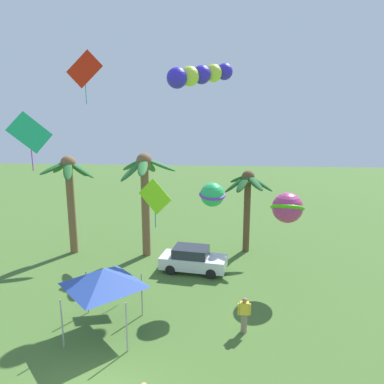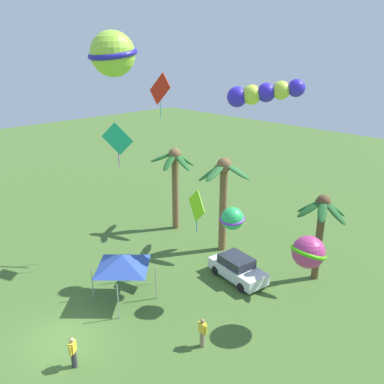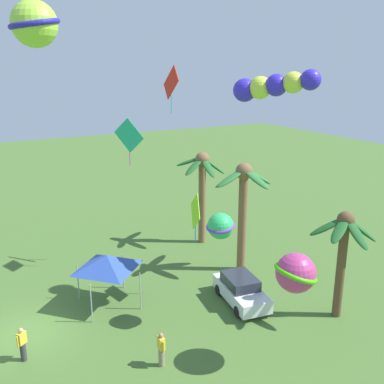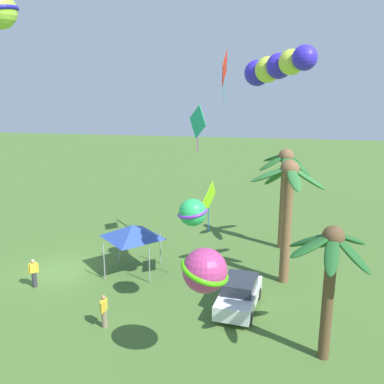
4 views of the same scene
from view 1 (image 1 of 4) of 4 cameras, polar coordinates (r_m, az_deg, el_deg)
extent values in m
cylinder|color=brown|center=(23.07, -7.62, -2.81)|extent=(0.54, 0.54, 6.37)
ellipsoid|color=#2D7033|center=(22.49, -5.28, 4.44)|extent=(2.16, 0.96, 1.05)
ellipsoid|color=#2D7033|center=(23.41, -7.04, 4.34)|extent=(0.85, 2.05, 1.32)
ellipsoid|color=#2D7033|center=(23.21, -9.58, 4.46)|extent=(2.08, 1.59, 1.12)
ellipsoid|color=#2D7033|center=(22.10, -9.70, 3.58)|extent=(1.76, 1.76, 1.49)
ellipsoid|color=#2D7033|center=(21.54, -8.09, 4.06)|extent=(0.85, 2.15, 1.05)
sphere|color=brown|center=(22.49, -7.84, 5.08)|extent=(1.02, 1.02, 1.02)
cylinder|color=brown|center=(24.73, -19.15, -2.61)|extent=(0.52, 0.52, 6.17)
ellipsoid|color=#236028|center=(23.87, -17.76, 3.53)|extent=(1.83, 0.62, 1.28)
ellipsoid|color=#236028|center=(24.79, -18.25, 3.62)|extent=(1.16, 1.81, 1.42)
ellipsoid|color=#236028|center=(24.97, -20.72, 3.86)|extent=(1.90, 1.48, 1.13)
ellipsoid|color=#236028|center=(23.87, -21.68, 3.71)|extent=(1.74, 1.82, 0.93)
ellipsoid|color=#236028|center=(23.36, -19.70, 3.36)|extent=(1.19, 1.94, 1.19)
sphere|color=brown|center=(24.18, -19.64, 4.49)|extent=(0.98, 0.98, 0.98)
cylinder|color=brown|center=(24.03, 8.98, -3.68)|extent=(0.45, 0.45, 5.22)
ellipsoid|color=#1E5623|center=(23.48, 11.13, 1.42)|extent=(1.82, 0.82, 1.22)
ellipsoid|color=#1E5623|center=(24.21, 10.02, 1.58)|extent=(1.37, 1.68, 1.37)
ellipsoid|color=#1E5623|center=(24.17, 7.74, 2.17)|extent=(1.58, 1.80, 0.95)
ellipsoid|color=#1E5623|center=(23.40, 7.30, 1.34)|extent=(1.74, 0.78, 1.34)
ellipsoid|color=#1E5623|center=(22.75, 8.35, 1.36)|extent=(1.28, 1.87, 1.09)
ellipsoid|color=#1E5623|center=(22.77, 10.29, 1.49)|extent=(1.31, 1.91, 0.96)
sphere|color=brown|center=(23.47, 9.18, 2.48)|extent=(0.85, 0.85, 0.85)
cube|color=silver|center=(21.26, 0.23, -11.35)|extent=(4.10, 2.23, 0.70)
cube|color=#282D38|center=(21.05, -0.18, -9.74)|extent=(2.22, 1.77, 0.56)
cylinder|color=black|center=(21.88, 3.84, -11.55)|extent=(0.62, 0.26, 0.60)
cylinder|color=black|center=(20.47, 3.12, -13.24)|extent=(0.62, 0.26, 0.60)
cylinder|color=black|center=(22.35, -2.40, -11.01)|extent=(0.62, 0.26, 0.60)
cylinder|color=black|center=(20.97, -3.56, -12.61)|extent=(0.62, 0.26, 0.60)
cylinder|color=gray|center=(16.05, 8.51, -20.45)|extent=(0.26, 0.26, 0.84)
cube|color=yellow|center=(15.70, 8.59, -18.31)|extent=(0.38, 0.23, 0.54)
sphere|color=#A37556|center=(15.51, 8.63, -17.11)|extent=(0.21, 0.21, 0.21)
cylinder|color=yellow|center=(15.71, 7.70, -18.48)|extent=(0.09, 0.09, 0.52)
cylinder|color=yellow|center=(15.74, 9.46, -18.46)|extent=(0.09, 0.09, 0.52)
cylinder|color=#9E9EA3|center=(15.53, -20.52, -19.60)|extent=(0.06, 0.06, 2.10)
cylinder|color=#9E9EA3|center=(14.69, -10.66, -20.95)|extent=(0.06, 0.06, 2.10)
cylinder|color=#9E9EA3|center=(17.60, -16.81, -15.43)|extent=(0.06, 0.06, 2.10)
cylinder|color=#9E9EA3|center=(16.86, -8.22, -16.28)|extent=(0.06, 0.06, 2.10)
pyramid|color=#2D4CA8|center=(15.46, -14.33, -13.36)|extent=(2.86, 2.86, 0.75)
cube|color=red|center=(19.59, -17.21, 18.71)|extent=(1.96, 0.29, 1.94)
cylinder|color=teal|center=(19.48, -17.01, 15.47)|extent=(0.04, 0.04, 1.27)
cube|color=#1FB86F|center=(18.73, -25.07, 8.82)|extent=(1.69, 1.30, 2.04)
cylinder|color=#B524C3|center=(18.81, -24.75, 5.21)|extent=(0.04, 0.04, 1.36)
sphere|color=#2ABE5D|center=(17.78, 3.35, -0.43)|extent=(1.24, 1.24, 1.24)
torus|color=purple|center=(17.78, 3.35, -0.43)|extent=(1.70, 1.71, 0.40)
sphere|color=#3526D4|center=(20.26, -2.49, 18.18)|extent=(1.16, 1.16, 1.16)
sphere|color=#CAE741|center=(20.65, -0.42, 18.44)|extent=(1.11, 1.11, 1.11)
sphere|color=#3526D4|center=(21.07, 1.58, 18.67)|extent=(1.06, 1.06, 1.06)
sphere|color=#CAE741|center=(21.50, 3.50, 18.87)|extent=(1.02, 1.02, 1.02)
sphere|color=#3526D4|center=(21.96, 5.35, 19.05)|extent=(0.97, 0.97, 0.97)
cube|color=#8CED17|center=(18.48, -6.11, -0.72)|extent=(1.86, 0.52, 1.88)
cylinder|color=blue|center=(18.74, -6.04, -3.97)|extent=(0.04, 0.04, 1.24)
sphere|color=#B9377A|center=(19.37, 15.37, -2.51)|extent=(1.64, 1.64, 1.64)
torus|color=#44C00E|center=(19.37, 15.37, -2.51)|extent=(2.05, 2.02, 0.77)
camera|label=2|loc=(13.02, 88.85, 22.33)|focal=36.89mm
camera|label=3|loc=(17.49, 72.59, 14.95)|focal=40.52mm
camera|label=4|loc=(27.18, 47.56, 12.51)|focal=40.91mm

